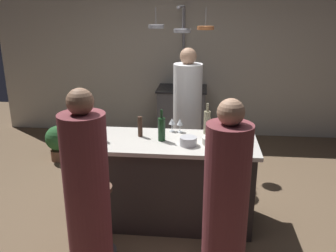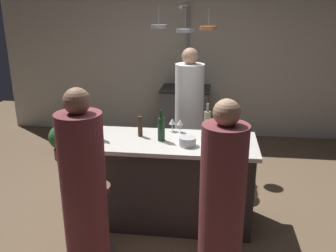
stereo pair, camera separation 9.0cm
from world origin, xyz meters
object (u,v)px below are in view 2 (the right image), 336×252
object	(u,v)px
guest_left	(85,199)
potted_plant	(61,140)
bar_stool_left	(98,216)
wine_bottle_amber	(97,127)
bar_stool_right	(222,225)
wine_bottle_red	(161,129)
wine_bottle_white	(207,122)
wine_glass_near_right_guest	(180,123)
guest_right	(222,210)
chef	(189,120)
stove_range	(185,114)
mixing_bowl_steel	(188,141)
pepper_mill	(140,126)
mixing_bowl_ceramic	(211,141)
wine_glass_by_chef	(172,122)

from	to	relation	value
guest_left	potted_plant	bearing A→B (deg)	117.28
bar_stool_left	wine_bottle_amber	xyz separation A→B (m)	(-0.15, 0.57, 0.65)
bar_stool_right	bar_stool_left	size ratio (longest dim) A/B	1.00
bar_stool_right	wine_bottle_red	xyz separation A→B (m)	(-0.62, 0.61, 0.65)
wine_bottle_white	wine_bottle_amber	xyz separation A→B (m)	(-1.09, -0.29, -0.00)
wine_glass_near_right_guest	guest_right	bearing A→B (deg)	-70.87
chef	wine_glass_near_right_guest	bearing A→B (deg)	-92.94
stove_range	potted_plant	xyz separation A→B (m)	(-1.74, -1.05, -0.15)
bar_stool_left	potted_plant	xyz separation A→B (m)	(-1.19, 2.02, -0.08)
wine_bottle_white	wine_bottle_red	xyz separation A→B (m)	(-0.45, -0.25, -0.00)
wine_bottle_amber	mixing_bowl_steel	size ratio (longest dim) A/B	1.92
stove_range	potted_plant	world-z (taller)	stove_range
potted_plant	wine_bottle_red	distance (m)	2.32
pepper_mill	mixing_bowl_ceramic	size ratio (longest dim) A/B	1.19
wine_glass_near_right_guest	wine_bottle_white	bearing A→B (deg)	-3.34
bar_stool_right	wine_glass_by_chef	world-z (taller)	wine_glass_by_chef
bar_stool_right	guest_left	distance (m)	1.20
mixing_bowl_ceramic	stove_range	bearing A→B (deg)	99.98
stove_range	guest_left	xyz separation A→B (m)	(-0.51, -3.43, 0.31)
guest_right	potted_plant	distance (m)	3.33
chef	mixing_bowl_ceramic	size ratio (longest dim) A/B	9.61
bar_stool_right	wine_bottle_amber	world-z (taller)	wine_bottle_amber
wine_bottle_amber	bar_stool_right	bearing A→B (deg)	-24.47
wine_bottle_white	mixing_bowl_ceramic	distance (m)	0.32
mixing_bowl_ceramic	bar_stool_left	bearing A→B (deg)	-150.45
chef	wine_bottle_amber	bearing A→B (deg)	-127.65
bar_stool_left	pepper_mill	distance (m)	0.98
wine_glass_by_chef	chef	bearing A→B (deg)	80.81
guest_right	guest_left	xyz separation A→B (m)	(-1.05, -0.00, 0.02)
stove_range	chef	size ratio (longest dim) A/B	0.53
pepper_mill	wine_bottle_red	world-z (taller)	wine_bottle_red
wine_glass_by_chef	mixing_bowl_steel	distance (m)	0.44
wine_bottle_amber	mixing_bowl_ceramic	size ratio (longest dim) A/B	1.80
guest_left	mixing_bowl_steel	size ratio (longest dim) A/B	9.96
pepper_mill	bar_stool_left	bearing A→B (deg)	-110.38
wine_bottle_red	chef	bearing A→B (deg)	79.27
stove_range	wine_bottle_amber	xyz separation A→B (m)	(-0.69, -2.50, 0.58)
wine_glass_near_right_guest	mixing_bowl_ceramic	bearing A→B (deg)	-44.24
chef	wine_glass_by_chef	size ratio (longest dim) A/B	11.61
wine_bottle_amber	wine_bottle_red	size ratio (longest dim) A/B	1.00
wine_glass_by_chef	wine_bottle_white	bearing A→B (deg)	-5.17
pepper_mill	mixing_bowl_steel	distance (m)	0.55
pepper_mill	mixing_bowl_ceramic	distance (m)	0.74
wine_bottle_amber	mixing_bowl_steel	world-z (taller)	wine_bottle_amber
wine_glass_near_right_guest	mixing_bowl_ceramic	size ratio (longest dim) A/B	0.83
wine_bottle_white	mixing_bowl_steel	bearing A→B (deg)	-116.53
mixing_bowl_steel	guest_left	bearing A→B (deg)	-129.98
stove_range	wine_bottle_amber	world-z (taller)	wine_bottle_amber
guest_left	wine_bottle_amber	size ratio (longest dim) A/B	5.17
chef	wine_bottle_white	bearing A→B (deg)	-73.18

